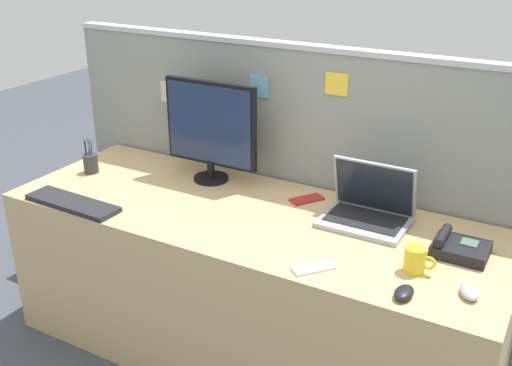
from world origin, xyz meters
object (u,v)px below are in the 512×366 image
at_px(computer_mouse_left_hand, 469,292).
at_px(cell_phone_white_slab, 313,268).
at_px(desktop_monitor, 211,127).
at_px(keyboard_main, 73,203).
at_px(desk_phone, 459,248).
at_px(coffee_mug, 415,260).
at_px(laptop, 368,207).
at_px(pen_cup, 91,163).
at_px(computer_mouse_right_hand, 404,293).
at_px(cell_phone_red_case, 307,199).

height_order(computer_mouse_left_hand, cell_phone_white_slab, computer_mouse_left_hand).
height_order(desktop_monitor, keyboard_main, desktop_monitor).
bearing_deg(desk_phone, keyboard_main, -165.81).
xyz_separation_m(cell_phone_white_slab, coffee_mug, (0.32, 0.16, 0.04)).
bearing_deg(keyboard_main, coffee_mug, 9.47).
height_order(computer_mouse_left_hand, coffee_mug, coffee_mug).
bearing_deg(keyboard_main, laptop, 24.61).
bearing_deg(laptop, coffee_mug, -46.57).
distance_m(computer_mouse_left_hand, pen_cup, 1.86).
height_order(computer_mouse_right_hand, cell_phone_red_case, computer_mouse_right_hand).
bearing_deg(laptop, desk_phone, -14.15).
bearing_deg(computer_mouse_right_hand, pen_cup, 172.19).
distance_m(keyboard_main, cell_phone_white_slab, 1.13).
relative_size(desktop_monitor, coffee_mug, 4.21).
xyz_separation_m(laptop, keyboard_main, (-1.17, -0.49, -0.05)).
xyz_separation_m(desk_phone, cell_phone_white_slab, (-0.43, -0.36, -0.02)).
bearing_deg(laptop, pen_cup, -173.15).
relative_size(desk_phone, coffee_mug, 1.75).
bearing_deg(computer_mouse_right_hand, laptop, 124.72).
bearing_deg(computer_mouse_left_hand, coffee_mug, 139.71).
xyz_separation_m(laptop, cell_phone_white_slab, (-0.04, -0.46, -0.06)).
height_order(desktop_monitor, laptop, desktop_monitor).
height_order(laptop, computer_mouse_left_hand, laptop).
xyz_separation_m(desktop_monitor, laptop, (0.80, -0.05, -0.20)).
height_order(keyboard_main, coffee_mug, coffee_mug).
relative_size(desk_phone, pen_cup, 1.17).
bearing_deg(cell_phone_white_slab, keyboard_main, -138.99).
height_order(keyboard_main, cell_phone_white_slab, keyboard_main).
bearing_deg(coffee_mug, computer_mouse_right_hand, -85.15).
height_order(desk_phone, pen_cup, pen_cup).
xyz_separation_m(keyboard_main, cell_phone_white_slab, (1.13, 0.03, -0.01)).
relative_size(desktop_monitor, cell_phone_white_slab, 3.11).
height_order(cell_phone_white_slab, cell_phone_red_case, same).
bearing_deg(desk_phone, laptop, 165.85).
height_order(desk_phone, coffee_mug, coffee_mug).
relative_size(laptop, cell_phone_red_case, 2.31).
distance_m(desk_phone, computer_mouse_right_hand, 0.39).
bearing_deg(desktop_monitor, computer_mouse_left_hand, -17.92).
xyz_separation_m(computer_mouse_right_hand, cell_phone_white_slab, (-0.33, 0.01, -0.01)).
distance_m(desk_phone, keyboard_main, 1.61).
bearing_deg(computer_mouse_left_hand, cell_phone_red_case, 129.31).
bearing_deg(pen_cup, keyboard_main, -58.64).
xyz_separation_m(desktop_monitor, cell_phone_white_slab, (0.77, -0.51, -0.26)).
bearing_deg(keyboard_main, computer_mouse_right_hand, 2.57).
xyz_separation_m(cell_phone_white_slab, cell_phone_red_case, (-0.27, 0.52, 0.00)).
distance_m(cell_phone_red_case, coffee_mug, 0.69).
bearing_deg(cell_phone_white_slab, computer_mouse_left_hand, 50.01).
bearing_deg(cell_phone_red_case, cell_phone_white_slab, -29.14).
bearing_deg(cell_phone_white_slab, coffee_mug, 66.35).
xyz_separation_m(desktop_monitor, computer_mouse_left_hand, (1.28, -0.42, -0.24)).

